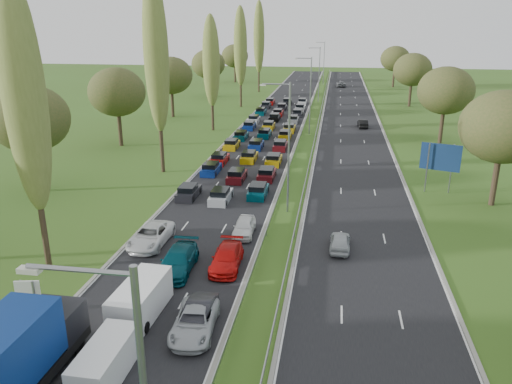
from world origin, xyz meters
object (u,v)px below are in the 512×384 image
at_px(white_van_rear, 142,298).
at_px(blue_lorry, 7,363).
at_px(info_sign, 28,292).
at_px(near_car_2, 151,236).
at_px(direction_sign, 440,159).
at_px(white_van_front, 107,359).

bearing_deg(white_van_rear, blue_lorry, -109.22).
relative_size(blue_lorry, info_sign, 4.65).
height_order(near_car_2, direction_sign, direction_sign).
distance_m(white_van_rear, info_sign, 6.99).
height_order(near_car_2, white_van_front, white_van_front).
xyz_separation_m(near_car_2, white_van_front, (3.46, -15.32, 0.18)).
xyz_separation_m(blue_lorry, info_sign, (-3.72, 7.22, -0.75)).
bearing_deg(direction_sign, info_sign, -136.05).
xyz_separation_m(near_car_2, info_sign, (-3.86, -10.51, 0.58)).
bearing_deg(blue_lorry, white_van_front, 34.43).
bearing_deg(white_van_front, blue_lorry, -145.75).
bearing_deg(white_van_rear, direction_sign, 53.37).
xyz_separation_m(white_van_front, direction_sign, (21.48, 32.57, 2.60)).
distance_m(white_van_front, info_sign, 8.77).
bearing_deg(white_van_front, near_car_2, 103.14).
bearing_deg(white_van_front, info_sign, 147.10).
bearing_deg(white_van_rear, info_sign, -170.45).
distance_m(white_van_front, white_van_rear, 5.69).
bearing_deg(direction_sign, near_car_2, -145.32).
relative_size(near_car_2, direction_sign, 1.06).
bearing_deg(white_van_rear, near_car_2, 110.15).
bearing_deg(near_car_2, white_van_front, -76.46).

